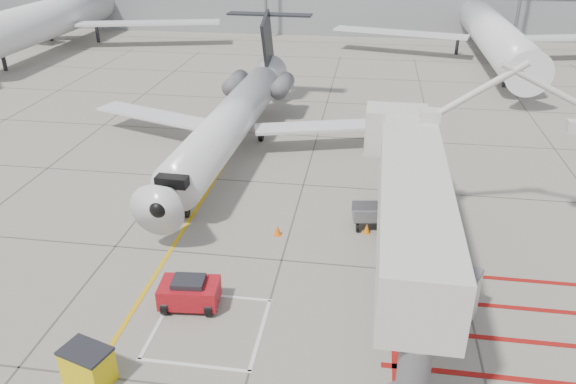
% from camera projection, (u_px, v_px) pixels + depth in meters
% --- Properties ---
extents(ground_plane, '(260.00, 260.00, 0.00)m').
position_uv_depth(ground_plane, '(265.00, 316.00, 22.02)').
color(ground_plane, gray).
rests_on(ground_plane, ground).
extents(regional_jet, '(23.01, 28.55, 7.28)m').
position_uv_depth(regional_jet, '(220.00, 111.00, 33.33)').
color(regional_jet, silver).
rests_on(regional_jet, ground_plane).
extents(jet_bridge, '(8.48, 17.65, 7.03)m').
position_uv_depth(jet_bridge, '(412.00, 222.00, 21.61)').
color(jet_bridge, silver).
rests_on(jet_bridge, ground_plane).
extents(pushback_tug, '(2.43, 1.64, 1.35)m').
position_uv_depth(pushback_tug, '(189.00, 292.00, 22.33)').
color(pushback_tug, '#AC101A').
rests_on(pushback_tug, ground_plane).
extents(spill_bin, '(1.80, 1.46, 1.35)m').
position_uv_depth(spill_bin, '(88.00, 365.00, 18.71)').
color(spill_bin, '#DBC10C').
rests_on(spill_bin, ground_plane).
extents(baggage_cart, '(2.15, 1.52, 1.26)m').
position_uv_depth(baggage_cart, '(373.00, 216.00, 28.00)').
color(baggage_cart, '#5A5A5F').
rests_on(baggage_cart, ground_plane).
extents(ground_power_unit, '(2.98, 2.44, 2.05)m').
position_uv_depth(ground_power_unit, '(441.00, 290.00, 21.83)').
color(ground_power_unit, silver).
rests_on(ground_power_unit, ground_plane).
extents(cone_nose, '(0.38, 0.38, 0.53)m').
position_uv_depth(cone_nose, '(278.00, 230.00, 27.47)').
color(cone_nose, orange).
rests_on(cone_nose, ground_plane).
extents(cone_side, '(0.37, 0.37, 0.51)m').
position_uv_depth(cone_side, '(367.00, 228.00, 27.64)').
color(cone_side, orange).
rests_on(cone_side, ground_plane).
extents(bg_aircraft_c, '(32.99, 36.66, 11.00)m').
position_uv_depth(bg_aircraft_c, '(492.00, 6.00, 58.21)').
color(bg_aircraft_c, silver).
rests_on(bg_aircraft_c, ground_plane).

